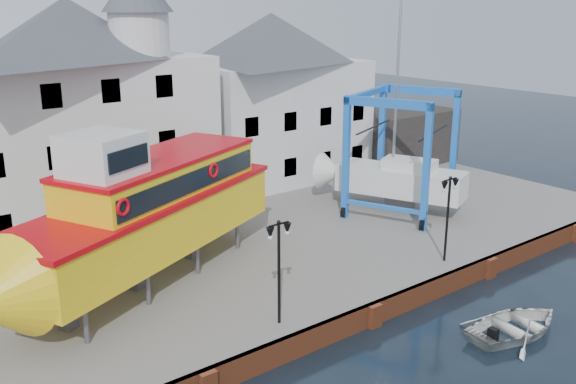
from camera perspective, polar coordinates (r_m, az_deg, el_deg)
ground at (r=27.44m, az=7.58°, el=-11.75°), size 140.00×140.00×0.00m
hardstanding at (r=35.01m, az=-5.36°, el=-4.31°), size 44.00×22.00×1.00m
quay_wall at (r=27.27m, az=7.46°, el=-10.75°), size 44.00×0.47×1.00m
building_white_main at (r=37.64m, az=-18.19°, el=7.22°), size 14.00×8.30×14.00m
building_white_right at (r=44.87m, az=-1.46°, el=8.47°), size 12.00×8.00×11.20m
shed_dark at (r=50.65m, az=9.08°, el=5.08°), size 8.00×7.00×4.00m
lamp_post_left at (r=24.05m, az=-0.82°, el=-4.84°), size 1.12×0.32×4.20m
lamp_post_right at (r=30.82m, az=14.12°, el=-0.47°), size 1.12×0.32×4.20m
tour_boat at (r=27.70m, az=-13.58°, el=-1.99°), size 16.44×10.31×7.10m
travel_lift at (r=38.42m, az=8.85°, el=1.79°), size 7.71×9.11×13.50m
motorboat_b at (r=28.27m, az=19.56°, el=-11.74°), size 4.95×3.81×0.95m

